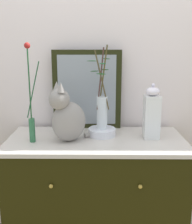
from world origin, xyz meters
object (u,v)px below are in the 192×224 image
Objects in this scene: bowl_porcelain at (102,132)px; vase_glass_clear at (102,107)px; cat_sitting at (67,117)px; mirror_leaning at (87,90)px; vase_slim_green at (31,112)px; jar_lidded_porcelain at (152,113)px; sideboard at (96,198)px.

vase_glass_clear reaches higher than bowl_porcelain.
mirror_leaning is at bearing 68.77° from cat_sitting.
vase_slim_green reaches higher than mirror_leaning.
bowl_porcelain is at bearing 173.13° from jar_lidded_porcelain.
cat_sitting is (-0.18, -0.04, 0.59)m from sideboard.
bowl_porcelain is 0.17m from vase_glass_clear.
sideboard is at bearing -175.45° from jar_lidded_porcelain.
bowl_porcelain is at bearing 27.04° from cat_sitting.
mirror_leaning is at bearing 105.35° from sideboard.
vase_slim_green is at bearing -171.45° from sideboard.
jar_lidded_porcelain is at bearing 7.67° from cat_sitting.
cat_sitting is at bearing 4.15° from vase_slim_green.
cat_sitting is 0.28m from bowl_porcelain.
vase_slim_green is 0.49m from bowl_porcelain.
cat_sitting is at bearing -152.71° from vase_glass_clear.
jar_lidded_porcelain is at bearing 4.55° from sideboard.
vase_slim_green is at bearing -137.48° from mirror_leaning.
cat_sitting is 0.25m from vase_glass_clear.
bowl_porcelain is (0.04, 0.07, 0.46)m from sideboard.
mirror_leaning is (-0.07, 0.24, 0.72)m from sideboard.
cat_sitting is 0.22m from vase_slim_green.
vase_slim_green is at bearing -175.85° from cat_sitting.
cat_sitting is 1.06× the size of jar_lidded_porcelain.
sideboard is 0.47m from bowl_porcelain.
sideboard is at bearing 8.55° from vase_slim_green.
cat_sitting is at bearing -111.23° from mirror_leaning.
vase_slim_green is 1.11× the size of vase_glass_clear.
cat_sitting reaches higher than jar_lidded_porcelain.
sideboard is 1.90× the size of vase_slim_green.
jar_lidded_porcelain is (0.32, -0.04, -0.03)m from vase_glass_clear.
sideboard is 2.05× the size of mirror_leaning.
mirror_leaning is at bearing 42.52° from vase_slim_green.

